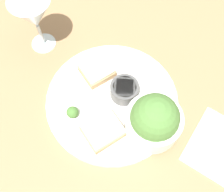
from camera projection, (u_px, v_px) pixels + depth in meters
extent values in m
plane|color=#93704C|center=(112.00, 102.00, 0.64)|extent=(4.00, 4.00, 0.00)
cylinder|color=white|center=(112.00, 101.00, 0.64)|extent=(0.30, 0.30, 0.01)
cylinder|color=white|center=(153.00, 123.00, 0.58)|extent=(0.12, 0.12, 0.06)
sphere|color=#4C7A38|center=(155.00, 118.00, 0.55)|extent=(0.10, 0.10, 0.10)
cylinder|color=#4C4C4C|center=(124.00, 90.00, 0.62)|extent=(0.06, 0.06, 0.04)
cylinder|color=tan|center=(125.00, 88.00, 0.61)|extent=(0.05, 0.05, 0.01)
cube|color=tan|center=(103.00, 131.00, 0.59)|extent=(0.10, 0.10, 0.02)
cube|color=beige|center=(103.00, 129.00, 0.58)|extent=(0.10, 0.09, 0.01)
cube|color=tan|center=(97.00, 71.00, 0.65)|extent=(0.09, 0.09, 0.02)
cube|color=beige|center=(97.00, 68.00, 0.64)|extent=(0.09, 0.08, 0.01)
cylinder|color=silver|center=(44.00, 43.00, 0.71)|extent=(0.06, 0.06, 0.01)
cylinder|color=silver|center=(41.00, 34.00, 0.68)|extent=(0.01, 0.01, 0.06)
cone|color=silver|center=(33.00, 14.00, 0.61)|extent=(0.09, 0.09, 0.08)
sphere|color=#477533|center=(73.00, 112.00, 0.60)|extent=(0.03, 0.03, 0.03)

